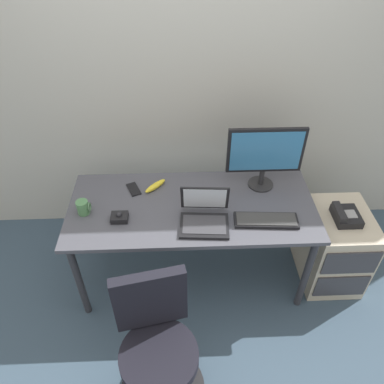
% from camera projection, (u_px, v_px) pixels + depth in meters
% --- Properties ---
extents(ground_plane, '(8.00, 8.00, 0.00)m').
position_uv_depth(ground_plane, '(192.00, 273.00, 3.01)').
color(ground_plane, '#394D5F').
extents(back_wall, '(6.00, 0.10, 2.80)m').
position_uv_depth(back_wall, '(188.00, 68.00, 2.64)').
color(back_wall, '#B5B3A9').
rests_on(back_wall, ground).
extents(desk, '(1.67, 0.74, 0.74)m').
position_uv_depth(desk, '(192.00, 213.00, 2.58)').
color(desk, '#484952').
rests_on(desk, ground).
extents(file_cabinet, '(0.42, 0.53, 0.62)m').
position_uv_depth(file_cabinet, '(333.00, 247.00, 2.81)').
color(file_cabinet, '#C2B59C').
rests_on(file_cabinet, ground).
extents(desk_phone, '(0.17, 0.20, 0.09)m').
position_uv_depth(desk_phone, '(345.00, 216.00, 2.57)').
color(desk_phone, black).
rests_on(desk_phone, file_cabinet).
extents(office_chair, '(0.52, 0.52, 0.91)m').
position_uv_depth(office_chair, '(158.00, 350.00, 2.11)').
color(office_chair, black).
rests_on(office_chair, ground).
extents(monitor_main, '(0.52, 0.18, 0.47)m').
position_uv_depth(monitor_main, '(265.00, 154.00, 2.52)').
color(monitor_main, '#262628').
rests_on(monitor_main, desk).
extents(keyboard, '(0.42, 0.16, 0.03)m').
position_uv_depth(keyboard, '(266.00, 220.00, 2.40)').
color(keyboard, black).
rests_on(keyboard, desk).
extents(laptop, '(0.33, 0.30, 0.23)m').
position_uv_depth(laptop, '(204.00, 215.00, 2.38)').
color(laptop, black).
rests_on(laptop, desk).
extents(trackball_mouse, '(0.11, 0.09, 0.07)m').
position_uv_depth(trackball_mouse, '(119.00, 217.00, 2.41)').
color(trackball_mouse, black).
rests_on(trackball_mouse, desk).
extents(coffee_mug, '(0.09, 0.08, 0.10)m').
position_uv_depth(coffee_mug, '(83.00, 207.00, 2.44)').
color(coffee_mug, '#4C814F').
rests_on(coffee_mug, desk).
extents(cell_phone, '(0.12, 0.16, 0.01)m').
position_uv_depth(cell_phone, '(134.00, 189.00, 2.65)').
color(cell_phone, black).
rests_on(cell_phone, desk).
extents(banana, '(0.16, 0.17, 0.04)m').
position_uv_depth(banana, '(155.00, 186.00, 2.66)').
color(banana, yellow).
rests_on(banana, desk).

